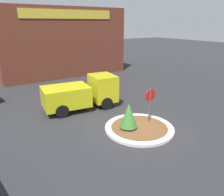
% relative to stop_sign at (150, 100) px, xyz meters
% --- Properties ---
extents(ground_plane, '(120.00, 120.00, 0.00)m').
position_rel_stop_sign_xyz_m(ground_plane, '(-1.00, -0.29, -1.57)').
color(ground_plane, '#2D2D30').
extents(traffic_island, '(4.02, 4.02, 0.16)m').
position_rel_stop_sign_xyz_m(traffic_island, '(-1.00, -0.29, -1.50)').
color(traffic_island, silver).
rests_on(traffic_island, ground_plane).
extents(stop_sign, '(0.78, 0.07, 2.25)m').
position_rel_stop_sign_xyz_m(stop_sign, '(0.00, 0.00, 0.00)').
color(stop_sign, '#4C4C51').
rests_on(stop_sign, ground_plane).
extents(island_shrub, '(1.02, 1.02, 1.50)m').
position_rel_stop_sign_xyz_m(island_shrub, '(-1.61, -0.03, -0.61)').
color(island_shrub, brown).
rests_on(island_shrub, traffic_island).
extents(utility_truck, '(5.42, 2.76, 2.29)m').
position_rel_stop_sign_xyz_m(utility_truck, '(-2.29, 4.59, -0.41)').
color(utility_truck, gold).
rests_on(utility_truck, ground_plane).
extents(storefront_building, '(14.24, 6.07, 7.55)m').
position_rel_stop_sign_xyz_m(storefront_building, '(0.86, 16.59, 2.21)').
color(storefront_building, brown).
rests_on(storefront_building, ground_plane).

